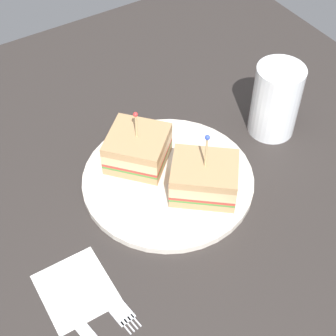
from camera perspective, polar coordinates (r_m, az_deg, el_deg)
name	(u,v)px	position (r cm, az deg, el deg)	size (l,w,h in cm)	color
ground_plane	(168,186)	(76.63, 0.00, -2.04)	(94.39, 94.39, 2.00)	#2D2826
plate	(168,179)	(75.47, 0.00, -1.29)	(25.29, 25.29, 1.06)	silver
sandwich_half_front	(204,178)	(71.65, 4.06, -1.12)	(11.79, 11.54, 10.92)	tan
sandwich_half_back	(138,149)	(75.57, -3.41, 2.18)	(11.68, 11.70, 9.68)	tan
drink_glass	(275,104)	(82.01, 11.86, 7.02)	(7.46, 7.46, 11.97)	silver
napkin	(76,289)	(66.66, -10.22, -13.15)	(9.50, 8.55, 0.15)	white
fork	(111,301)	(65.16, -6.33, -14.50)	(3.02, 13.06, 0.35)	silver
knife	(75,319)	(64.67, -10.33, -16.26)	(3.32, 13.19, 0.35)	silver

